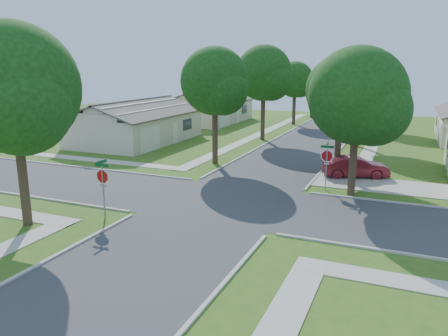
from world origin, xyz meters
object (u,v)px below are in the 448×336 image
tree_e_near (342,94)px  tree_ne_corner (358,100)px  tree_sw_corner (15,94)px  car_curb_west (319,113)px  tree_w_mid (264,76)px  car_driveway (355,167)px  tree_w_near (215,84)px  house_nw_near (137,127)px  tree_e_far (373,78)px  tree_e_mid (362,79)px  tree_w_far (295,81)px  stop_sign_sw (103,179)px  car_curb_east (354,125)px  stop_sign_ne (327,158)px  house_nw_far (208,111)px

tree_e_near → tree_ne_corner: (1.61, -4.80, -0.05)m
tree_sw_corner → car_curb_west: 50.89m
tree_w_mid → car_driveway: tree_w_mid is taller
tree_w_near → house_nw_near: size_ratio=0.66×
tree_e_near → tree_sw_corner: tree_sw_corner is taller
tree_e_far → car_curb_west: tree_e_far is taller
car_driveway → tree_w_near: bearing=68.6°
tree_ne_corner → house_nw_near: 25.15m
tree_e_mid → tree_sw_corner: 30.54m
tree_w_near → car_driveway: (10.64, -0.31, -5.39)m
car_curb_west → tree_w_far: bearing=83.2°
stop_sign_sw → tree_w_mid: tree_w_mid is taller
car_curb_east → car_curb_west: bearing=119.2°
house_nw_near → car_curb_west: house_nw_near is taller
tree_e_near → tree_e_far: bearing=90.0°
tree_e_far → tree_w_far: (-9.40, -0.00, -0.47)m
stop_sign_sw → tree_sw_corner: 5.54m
stop_sign_sw → car_driveway: (10.70, 13.40, -1.30)m
house_nw_near → car_curb_west: 31.17m
car_curb_west → house_nw_near: bearing=67.8°
tree_e_near → house_nw_near: (-20.74, 5.99, -4.13)m
tree_e_far → house_nw_near: (-20.75, -19.01, -4.46)m
house_nw_near → car_driveway: bearing=-16.0°
stop_sign_ne → car_curb_west: (-7.90, 38.71, -1.36)m
tree_sw_corner → tree_ne_corner: tree_sw_corner is taller
car_curb_west → tree_sw_corner: bearing=87.2°
stop_sign_sw → tree_ne_corner: 14.64m
tree_w_near → car_driveway: size_ratio=2.03×
tree_e_mid → tree_ne_corner: 16.89m
tree_ne_corner → house_nw_far: size_ratio=0.64×
tree_e_far → tree_sw_corner: tree_sw_corner is taller
tree_e_near → car_driveway: 5.08m
car_driveway → car_curb_east: bearing=-12.7°
stop_sign_sw → tree_e_near: size_ratio=0.36×
tree_w_far → car_curb_west: size_ratio=1.74×
tree_ne_corner → house_nw_near: bearing=154.2°
house_nw_far → car_curb_west: house_nw_far is taller
tree_e_near → tree_w_far: tree_e_near is taller
stop_sign_ne → house_nw_near: bearing=153.5°
tree_ne_corner → car_driveway: 6.63m
house_nw_near → car_driveway: (21.99, -6.30, -0.79)m
tree_ne_corner → car_curb_east: bearing=96.6°
house_nw_far → house_nw_near: bearing=-90.0°
stop_sign_ne → car_curb_east: bearing=93.2°
tree_w_near → tree_w_mid: bearing=90.0°
car_curb_east → stop_sign_sw: bearing=-101.4°
house_nw_near → tree_w_far: bearing=59.2°
stop_sign_sw → tree_w_far: tree_w_far is taller
tree_w_mid → car_curb_west: tree_w_mid is taller
stop_sign_ne → car_curb_east: size_ratio=0.75×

